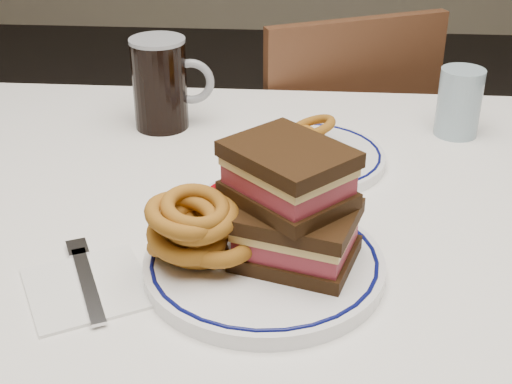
# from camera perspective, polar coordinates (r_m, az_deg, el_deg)

# --- Properties ---
(dining_table) EXTENTS (1.27, 0.87, 0.75)m
(dining_table) POSITION_cam_1_polar(r_m,az_deg,el_deg) (1.08, -1.66, -5.14)
(dining_table) COLOR white
(dining_table) RESTS_ON floor
(chair_far) EXTENTS (0.53, 0.53, 0.87)m
(chair_far) POSITION_cam_1_polar(r_m,az_deg,el_deg) (1.71, 5.67, 1.64)
(chair_far) COLOR #4A2817
(chair_far) RESTS_ON floor
(main_plate) EXTENTS (0.29, 0.29, 0.02)m
(main_plate) POSITION_cam_1_polar(r_m,az_deg,el_deg) (0.85, 0.66, -5.76)
(main_plate) COLOR white
(main_plate) RESTS_ON dining_table
(reuben_sandwich) EXTENTS (0.18, 0.17, 0.14)m
(reuben_sandwich) POSITION_cam_1_polar(r_m,az_deg,el_deg) (0.82, 2.91, -1.04)
(reuben_sandwich) COLOR black
(reuben_sandwich) RESTS_ON main_plate
(onion_rings_main) EXTENTS (0.14, 0.12, 0.11)m
(onion_rings_main) POSITION_cam_1_polar(r_m,az_deg,el_deg) (0.82, -4.67, -2.92)
(onion_rings_main) COLOR brown
(onion_rings_main) RESTS_ON main_plate
(ketchup_ramekin) EXTENTS (0.06, 0.06, 0.04)m
(ketchup_ramekin) POSITION_cam_1_polar(r_m,az_deg,el_deg) (0.93, -2.18, -0.70)
(ketchup_ramekin) COLOR silver
(ketchup_ramekin) RESTS_ON main_plate
(beer_mug) EXTENTS (0.14, 0.09, 0.16)m
(beer_mug) POSITION_cam_1_polar(r_m,az_deg,el_deg) (1.23, -7.56, 8.66)
(beer_mug) COLOR black
(beer_mug) RESTS_ON dining_table
(water_glass) EXTENTS (0.07, 0.07, 0.11)m
(water_glass) POSITION_cam_1_polar(r_m,az_deg,el_deg) (1.24, 15.95, 6.91)
(water_glass) COLOR #91ACBB
(water_glass) RESTS_ON dining_table
(far_plate) EXTENTS (0.25, 0.25, 0.02)m
(far_plate) POSITION_cam_1_polar(r_m,az_deg,el_deg) (1.11, 3.99, 2.83)
(far_plate) COLOR white
(far_plate) RESTS_ON dining_table
(onion_rings_far) EXTENTS (0.09, 0.10, 0.07)m
(onion_rings_far) POSITION_cam_1_polar(r_m,az_deg,el_deg) (1.11, 4.04, 4.31)
(onion_rings_far) COLOR brown
(onion_rings_far) RESTS_ON far_plate
(napkin_fork) EXTENTS (0.18, 0.19, 0.01)m
(napkin_fork) POSITION_cam_1_polar(r_m,az_deg,el_deg) (0.85, -13.31, -7.26)
(napkin_fork) COLOR white
(napkin_fork) RESTS_ON dining_table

